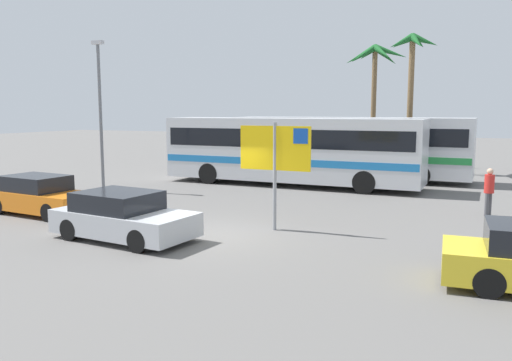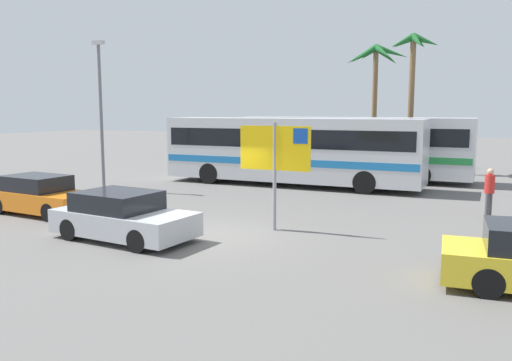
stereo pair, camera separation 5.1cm
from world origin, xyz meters
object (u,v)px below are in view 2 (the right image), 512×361
pedestrian_by_bus (489,188)px  car_silver (123,217)px  ferry_sign (276,152)px  car_orange (40,196)px  bus_rear_coach (348,144)px  bus_front_coach (291,148)px

pedestrian_by_bus → car_silver: bearing=-110.6°
ferry_sign → car_silver: bearing=-141.6°
car_orange → pedestrian_by_bus: bearing=27.7°
bus_rear_coach → car_orange: bus_rear_coach is taller
bus_front_coach → car_silver: bus_front_coach is taller
ferry_sign → pedestrian_by_bus: 7.68m
bus_front_coach → bus_rear_coach: bearing=63.1°
bus_front_coach → ferry_sign: (2.90, -8.86, 0.54)m
ferry_sign → pedestrian_by_bus: bearing=40.1°
car_silver → pedestrian_by_bus: (9.18, 7.68, 0.31)m
bus_rear_coach → bus_front_coach: bearing=-116.9°
bus_rear_coach → ferry_sign: 12.53m
bus_rear_coach → car_silver: (-2.37, -15.24, -1.15)m
ferry_sign → car_orange: size_ratio=0.76×
bus_front_coach → car_silver: bearing=-92.7°
bus_front_coach → bus_rear_coach: same height
ferry_sign → car_silver: size_ratio=0.77×
bus_front_coach → car_orange: 11.40m
bus_rear_coach → pedestrian_by_bus: 10.20m
bus_front_coach → car_silver: 11.70m
car_orange → pedestrian_by_bus: size_ratio=2.59×
bus_front_coach → car_orange: bearing=-118.6°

